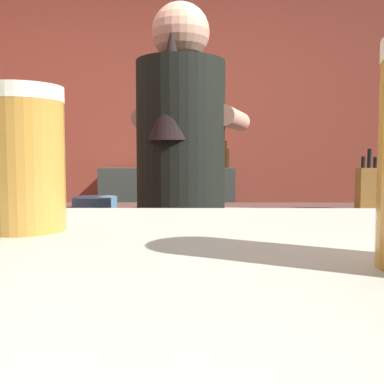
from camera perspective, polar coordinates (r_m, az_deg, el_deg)
wall_back at (r=3.60m, az=-1.54°, el=7.57°), size 5.20×0.10×2.70m
prep_counter at (r=2.29m, az=6.24°, el=-13.35°), size 2.10×0.60×0.90m
back_shelf at (r=3.37m, az=-3.07°, el=-6.07°), size 0.97×0.36×1.08m
bartender at (r=1.73m, az=-1.48°, el=-0.41°), size 0.50×0.55×1.73m
knife_block at (r=2.24m, az=21.63°, el=0.44°), size 0.10×0.08×0.29m
mixing_bowl at (r=2.21m, az=-12.33°, el=-1.36°), size 0.22×0.22×0.06m
chefs_knife at (r=2.15m, az=6.42°, el=-2.14°), size 0.24×0.10×0.01m
pint_glass_near at (r=0.45m, az=-20.70°, el=3.92°), size 0.08×0.08×0.13m
bottle_soy at (r=3.29m, az=4.26°, el=4.48°), size 0.06×0.06×0.21m
bottle_olive_oil at (r=3.23m, az=-0.12°, el=4.54°), size 0.06×0.06×0.21m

